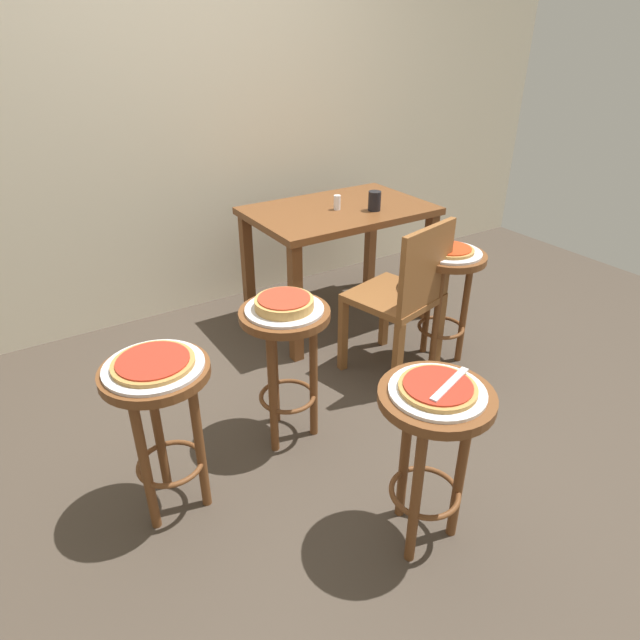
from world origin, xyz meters
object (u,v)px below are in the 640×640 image
(serving_plate_middle, at_px, (154,366))
(serving_plate_leftside, at_px, (284,309))
(dining_table, at_px, (339,226))
(cup_near_edge, at_px, (375,201))
(condiment_shaker, at_px, (337,202))
(pizza_foreground, at_px, (438,387))
(stool_foreground, at_px, (432,434))
(stool_middle, at_px, (161,407))
(serving_plate_foreground, at_px, (437,391))
(stool_rear, at_px, (446,283))
(serving_plate_rear, at_px, (450,252))
(wooden_chair, at_px, (404,295))
(stool_leftside, at_px, (286,345))
(pizza_server_knife, at_px, (450,384))
(pizza_rear, at_px, (450,250))
(pizza_middle, at_px, (153,362))
(pizza_leftside, at_px, (284,303))

(serving_plate_middle, xyz_separation_m, serving_plate_leftside, (0.58, 0.13, 0.00))
(dining_table, xyz_separation_m, cup_near_edge, (0.14, -0.15, 0.17))
(condiment_shaker, bearing_deg, pizza_foreground, -113.26)
(serving_plate_leftside, bearing_deg, stool_foreground, -80.13)
(stool_foreground, bearing_deg, stool_middle, 138.79)
(pizza_foreground, relative_size, cup_near_edge, 2.26)
(serving_plate_foreground, xyz_separation_m, stool_middle, (-0.71, 0.62, -0.17))
(serving_plate_middle, height_order, dining_table, dining_table)
(stool_rear, height_order, serving_plate_rear, serving_plate_rear)
(pizza_foreground, xyz_separation_m, serving_plate_leftside, (-0.13, 0.75, -0.02))
(stool_rear, relative_size, wooden_chair, 0.75)
(pizza_foreground, distance_m, stool_leftside, 0.79)
(stool_leftside, bearing_deg, wooden_chair, 9.14)
(stool_foreground, bearing_deg, serving_plate_foreground, 89.55)
(serving_plate_rear, bearing_deg, stool_middle, -171.91)
(dining_table, height_order, wooden_chair, wooden_chair)
(serving_plate_foreground, xyz_separation_m, wooden_chair, (0.62, 0.87, -0.18))
(serving_plate_middle, xyz_separation_m, stool_rear, (1.59, 0.23, -0.17))
(dining_table, relative_size, pizza_server_knife, 4.76)
(pizza_foreground, height_order, pizza_rear, same)
(serving_plate_leftside, height_order, cup_near_edge, cup_near_edge)
(pizza_server_knife, bearing_deg, serving_plate_middle, 120.11)
(pizza_server_knife, bearing_deg, serving_plate_foreground, 127.35)
(stool_middle, xyz_separation_m, wooden_chair, (1.33, 0.25, -0.01))
(pizza_server_knife, bearing_deg, dining_table, 48.34)
(pizza_rear, relative_size, dining_table, 0.23)
(serving_plate_foreground, height_order, stool_middle, serving_plate_foreground)
(serving_plate_foreground, distance_m, serving_plate_middle, 0.94)
(stool_foreground, bearing_deg, stool_rear, 43.83)
(stool_foreground, distance_m, pizza_server_knife, 0.21)
(cup_near_edge, relative_size, wooden_chair, 0.13)
(pizza_middle, xyz_separation_m, condiment_shaker, (1.38, 0.93, 0.10))
(stool_leftside, height_order, serving_plate_leftside, serving_plate_leftside)
(serving_plate_foreground, xyz_separation_m, pizza_rear, (0.88, 0.85, 0.02))
(pizza_foreground, relative_size, serving_plate_leftside, 0.77)
(pizza_leftside, bearing_deg, cup_near_edge, 34.82)
(pizza_foreground, relative_size, pizza_server_knife, 1.13)
(serving_plate_rear, xyz_separation_m, pizza_rear, (-0.00, 0.00, 0.02))
(stool_foreground, bearing_deg, pizza_rear, 43.83)
(serving_plate_middle, distance_m, stool_leftside, 0.62)
(stool_foreground, bearing_deg, dining_table, 66.12)
(serving_plate_foreground, relative_size, pizza_rear, 1.29)
(dining_table, bearing_deg, condiment_shaker, -141.27)
(pizza_leftside, bearing_deg, serving_plate_middle, -167.22)
(stool_rear, bearing_deg, condiment_shaker, 106.84)
(pizza_middle, xyz_separation_m, pizza_server_knife, (0.74, -0.64, 0.01))
(stool_middle, height_order, condiment_shaker, condiment_shaker)
(stool_foreground, relative_size, serving_plate_middle, 1.88)
(pizza_middle, height_order, stool_rear, pizza_middle)
(pizza_foreground, distance_m, serving_plate_rear, 1.22)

